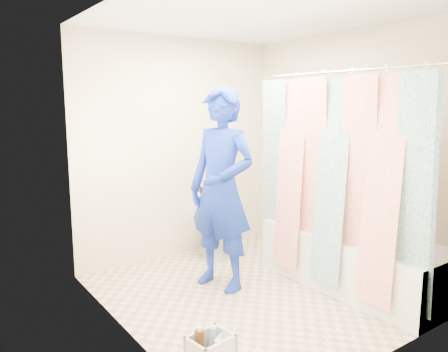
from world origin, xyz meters
TOP-DOWN VIEW (x-y plane):
  - floor at (0.00, 0.00)m, footprint 2.60×2.60m
  - ceiling at (0.00, 0.00)m, footprint 2.40×2.60m
  - wall_back at (0.00, 1.30)m, footprint 2.40×0.02m
  - wall_front at (0.00, -1.30)m, footprint 2.40×0.02m
  - wall_left at (-1.20, 0.00)m, footprint 0.02×2.60m
  - wall_right at (1.20, 0.00)m, footprint 0.02×2.60m
  - bathtub at (0.85, -0.43)m, footprint 0.70×1.75m
  - curtain_rod at (0.52, -0.43)m, footprint 0.02×1.90m
  - shower_curtain at (0.52, -0.43)m, footprint 0.06×1.75m
  - toilet at (0.28, 1.08)m, footprint 0.57×0.76m
  - tank_lid at (0.25, 0.98)m, footprint 0.46×0.30m
  - tank_internals at (0.30, 1.27)m, footprint 0.16×0.08m
  - plumber at (-0.14, 0.30)m, footprint 0.63×0.78m
  - cleaning_caddy at (-0.89, -0.65)m, footprint 0.31×0.26m

SIDE VIEW (x-z plane):
  - floor at x=0.00m, z-range 0.00..0.00m
  - cleaning_caddy at x=-0.89m, z-range -0.03..0.19m
  - bathtub at x=0.85m, z-range 0.02..0.52m
  - toilet at x=0.28m, z-range 0.00..0.69m
  - tank_lid at x=0.25m, z-range 0.39..0.42m
  - tank_internals at x=0.30m, z-range 0.57..0.79m
  - plumber at x=-0.14m, z-range 0.00..1.84m
  - shower_curtain at x=0.52m, z-range 0.12..1.92m
  - wall_back at x=0.00m, z-range 0.00..2.40m
  - wall_front at x=0.00m, z-range 0.00..2.40m
  - wall_left at x=-1.20m, z-range 0.00..2.40m
  - wall_right at x=1.20m, z-range 0.00..2.40m
  - curtain_rod at x=0.52m, z-range 1.94..1.96m
  - ceiling at x=0.00m, z-range 2.39..2.41m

